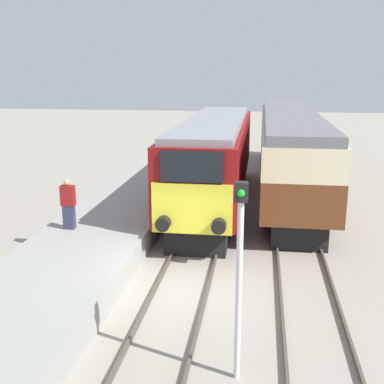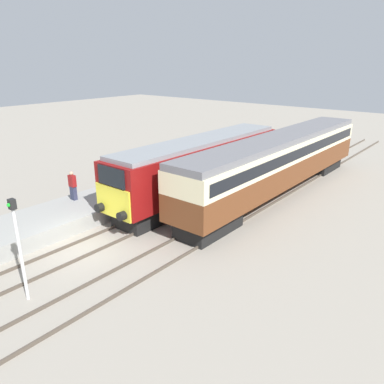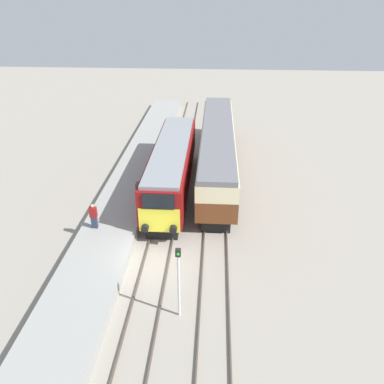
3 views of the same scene
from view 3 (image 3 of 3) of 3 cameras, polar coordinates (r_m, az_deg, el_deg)
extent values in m
plane|color=gray|center=(21.90, -5.56, -11.14)|extent=(120.00, 120.00, 0.00)
cube|color=gray|center=(28.81, -9.72, 0.07)|extent=(3.50, 50.00, 0.81)
cube|color=#4C4238|center=(25.96, -5.49, -3.90)|extent=(0.07, 60.00, 0.14)
cube|color=#4C4238|center=(25.78, -2.33, -4.02)|extent=(0.07, 60.00, 0.14)
cube|color=#4C4238|center=(25.67, 2.05, -4.17)|extent=(0.07, 60.00, 0.14)
cube|color=#4C4238|center=(25.69, 5.26, -4.27)|extent=(0.07, 60.00, 0.14)
cube|color=black|center=(25.25, -4.08, -3.70)|extent=(2.03, 4.00, 1.00)
cube|color=black|center=(33.13, -2.12, 4.59)|extent=(2.03, 4.00, 1.00)
cube|color=maroon|center=(28.32, -3.06, 4.26)|extent=(2.70, 13.98, 2.62)
cube|color=yellow|center=(22.44, -5.01, -4.37)|extent=(2.48, 0.10, 1.57)
cube|color=black|center=(21.75, -5.15, -1.46)|extent=(1.89, 0.10, 0.94)
cube|color=gray|center=(27.76, -3.13, 6.95)|extent=(2.38, 13.42, 0.24)
cylinder|color=black|center=(22.64, -7.18, -5.50)|extent=(0.44, 0.35, 0.44)
cylinder|color=black|center=(22.40, -2.88, -5.69)|extent=(0.44, 0.35, 0.44)
cube|color=black|center=(25.72, 3.68, -3.08)|extent=(1.89, 3.60, 0.95)
cube|color=black|center=(39.43, 3.84, 8.51)|extent=(1.89, 3.60, 0.95)
cube|color=brown|center=(31.94, 3.85, 5.90)|extent=(2.70, 19.54, 1.45)
cube|color=beige|center=(31.46, 3.93, 8.08)|extent=(2.71, 19.54, 1.14)
cube|color=black|center=(31.46, 3.93, 8.08)|extent=(2.75, 18.76, 0.63)
cube|color=slate|center=(31.21, 3.97, 9.37)|extent=(2.48, 19.54, 0.36)
cube|color=#2D334C|center=(24.06, -14.63, -4.46)|extent=(0.36, 0.24, 0.80)
cube|color=maroon|center=(23.69, -14.85, -2.97)|extent=(0.44, 0.26, 0.66)
sphere|color=tan|center=(23.47, -14.98, -2.05)|extent=(0.22, 0.22, 0.22)
cylinder|color=silver|center=(17.88, -2.02, -14.23)|extent=(0.12, 0.12, 3.60)
cube|color=black|center=(16.60, -2.14, -9.21)|extent=(0.24, 0.20, 0.36)
sphere|color=green|center=(16.51, -2.17, -9.44)|extent=(0.14, 0.14, 0.14)
cube|color=#4C4C51|center=(27.84, -7.79, 0.81)|extent=(0.70, 0.56, 0.60)
camera|label=1|loc=(9.39, -5.85, -30.72)|focal=45.00mm
camera|label=2|loc=(14.39, 51.50, -5.95)|focal=35.00mm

